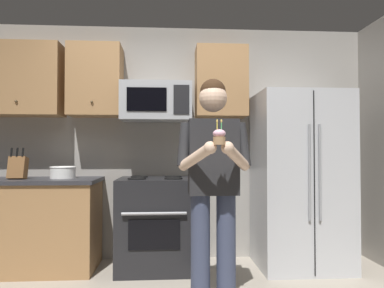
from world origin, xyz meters
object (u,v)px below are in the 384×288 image
Objects in this scene: bowl_large_white at (63,172)px; microwave at (156,102)px; refrigerator at (300,180)px; person at (213,177)px; cupcake at (219,137)px; oven_range at (156,223)px; knife_block at (18,168)px.

microwave is at bearing 3.73° from bowl_large_white.
refrigerator is (1.50, -0.16, -0.82)m from microwave.
person is 0.44m from cupcake.
oven_range is at bearing 110.97° from cupcake.
refrigerator reaches higher than person.
knife_block is 1.84× the size of cupcake.
oven_range is at bearing 117.47° from person.
cupcake reaches higher than bowl_large_white.
microwave is at bearing 89.98° from oven_range.
person reaches higher than oven_range.
microwave reaches higher than person.
microwave is 2.84× the size of bowl_large_white.
cupcake is at bearing -33.52° from knife_block.
refrigerator is at bearing -0.20° from knife_block.
knife_block is at bearing -168.19° from bowl_large_white.
refrigerator is 2.46m from bowl_large_white.
refrigerator is (1.50, -0.04, 0.44)m from oven_range.
cupcake is at bearing -90.00° from person.
microwave is at bearing 109.29° from cupcake.
person reaches higher than knife_block.
bowl_large_white is at bearing 137.56° from cupcake.
knife_block is (-1.37, -0.15, -0.69)m from microwave.
refrigerator is at bearing -1.50° from oven_range.
bowl_large_white is at bearing -176.27° from microwave.
microwave is 1.72m from refrigerator.
oven_range is 2.91× the size of knife_block.
oven_range is 1.26× the size of microwave.
oven_range is at bearing 1.23° from knife_block.
oven_range is at bearing -3.44° from bowl_large_white.
person is (1.85, -0.89, -0.04)m from knife_block.
person is 10.13× the size of cupcake.
microwave is 1.51m from cupcake.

